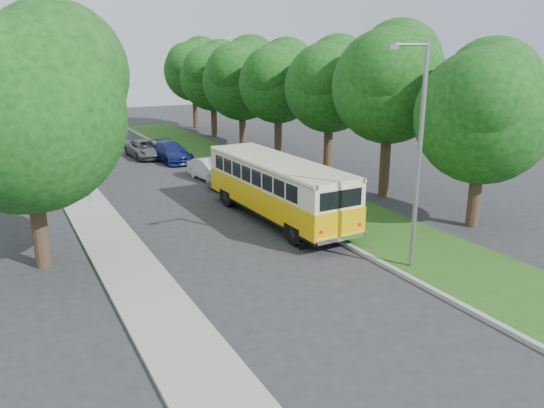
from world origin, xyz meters
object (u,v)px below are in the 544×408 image
lamppost_far (68,116)px  car_blue (171,152)px  lamppost_near (418,151)px  car_white (212,170)px  car_silver (234,182)px  car_grey (145,149)px  vintage_bus (277,190)px

lamppost_far → car_blue: 9.18m
lamppost_near → lamppost_far: bearing=115.7°
car_blue → car_white: bearing=-90.2°
lamppost_far → car_white: 8.72m
car_silver → car_blue: bearing=77.0°
car_white → car_grey: bearing=93.1°
lamppost_far → car_silver: 10.14m
lamppost_far → car_blue: (7.24, 4.48, -3.43)m
lamppost_far → vintage_bus: size_ratio=0.76×
car_silver → car_white: bearing=74.3°
car_blue → car_grey: car_blue is taller
lamppost_near → car_white: (-1.21, 16.30, -3.70)m
car_white → lamppost_near: bearing=-93.4°
lamppost_near → car_grey: bearing=96.6°
lamppost_far → car_silver: (7.70, -5.60, -3.48)m
vintage_bus → car_blue: bearing=89.1°
car_silver → car_white: 3.40m
car_white → car_silver: bearing=-97.6°
car_silver → car_grey: bearing=82.2°
lamppost_far → vintage_bus: 13.64m
vintage_bus → car_blue: vintage_bus is taller
vintage_bus → car_silver: 5.56m
car_silver → vintage_bus: bearing=-108.1°
lamppost_near → car_white: size_ratio=1.97×
car_silver → lamppost_far: bearing=128.3°
vintage_bus → car_silver: vintage_bus is taller
vintage_bus → car_grey: size_ratio=2.15×
car_grey → vintage_bus: bearing=-87.5°
car_silver → car_white: (0.00, 3.40, 0.03)m
car_silver → car_grey: 12.55m
lamppost_far → vintage_bus: bearing=-56.1°
lamppost_near → car_white: 16.76m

